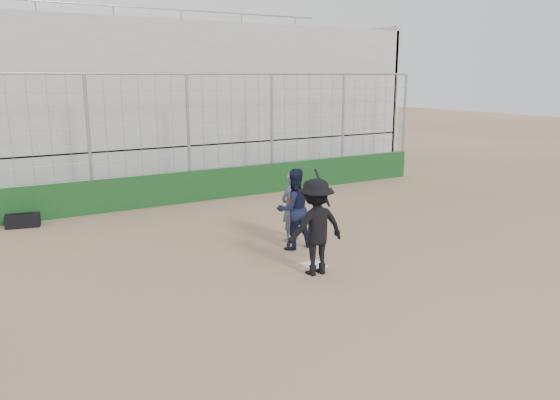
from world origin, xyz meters
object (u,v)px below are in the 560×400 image
batter_at_plate (316,227)px  equipment_bag (23,221)px  catcher_crouched (294,222)px  umpire (291,210)px

batter_at_plate → equipment_bag: 8.35m
batter_at_plate → catcher_crouched: batter_at_plate is taller
catcher_crouched → umpire: size_ratio=0.82×
catcher_crouched → batter_at_plate: bearing=-107.1°
batter_at_plate → umpire: (0.77, 2.19, -0.21)m
batter_at_plate → umpire: batter_at_plate is taller
umpire → batter_at_plate: bearing=52.2°
umpire → equipment_bag: size_ratio=1.70×
catcher_crouched → equipment_bag: catcher_crouched is taller
batter_at_plate → equipment_bag: batter_at_plate is taller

